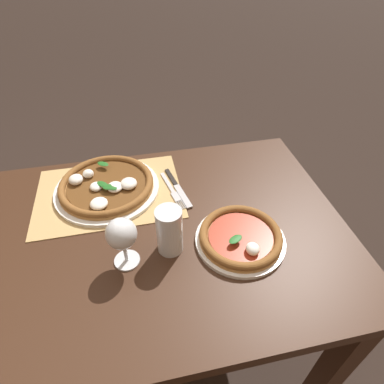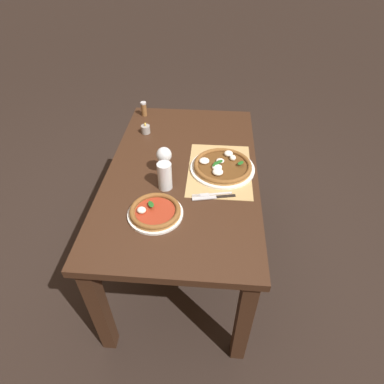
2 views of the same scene
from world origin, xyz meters
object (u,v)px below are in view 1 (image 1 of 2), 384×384
wine_glass (122,235)px  knife (178,187)px  pizza_far (241,237)px  pizza_near (106,186)px  fork (172,190)px  pint_glass (169,231)px

wine_glass → knife: (-0.19, -0.27, -0.10)m
pizza_far → pizza_near: bearing=-39.5°
fork → knife: (-0.02, -0.01, 0.00)m
pizza_far → fork: 0.30m
pint_glass → pizza_near: bearing=-59.1°
pizza_near → knife: bearing=170.7°
pint_glass → fork: size_ratio=0.73×
pizza_near → knife: 0.24m
pizza_far → knife: 0.30m
fork → pizza_far: bearing=121.3°
pizza_near → fork: pizza_near is taller
pint_glass → fork: pint_glass is taller
pizza_far → fork: pizza_far is taller
fork → pizza_near: bearing=-13.0°
pizza_far → fork: (0.16, -0.26, -0.01)m
pizza_near → pint_glass: bearing=120.9°
pizza_far → pint_glass: size_ratio=1.78×
pizza_near → pint_glass: size_ratio=2.41×
wine_glass → pint_glass: size_ratio=1.07×
pizza_near → fork: 0.22m
fork → knife: bearing=-152.5°
pint_glass → fork: 0.25m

